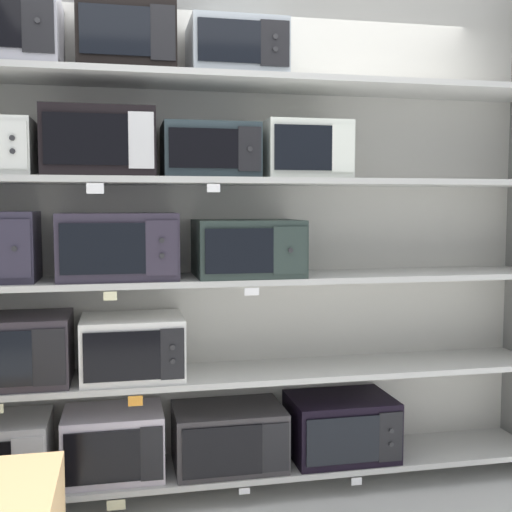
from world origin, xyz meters
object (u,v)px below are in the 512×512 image
microwave_5 (133,347)px  microwave_1 (114,443)px  microwave_15 (236,51)px  microwave_8 (247,248)px  microwave_0 (0,452)px  microwave_11 (209,152)px  microwave_4 (8,350)px  microwave_14 (126,41)px  microwave_3 (341,426)px  microwave_10 (100,144)px  microwave_7 (118,246)px  microwave_12 (304,151)px  microwave_2 (229,436)px

microwave_5 → microwave_1: bearing=180.0°
microwave_15 → microwave_8: bearing=-0.0°
microwave_0 → microwave_11: 1.78m
microwave_1 → microwave_4: microwave_4 is taller
microwave_1 → microwave_14: 1.97m
microwave_3 → microwave_10: 1.93m
microwave_7 → microwave_4: bearing=-180.0°
microwave_11 → microwave_15: microwave_15 is taller
microwave_10 → microwave_12: size_ratio=1.20×
microwave_4 → microwave_5: (0.58, -0.00, -0.01)m
microwave_10 → microwave_15: bearing=-0.0°
microwave_1 → microwave_15: bearing=0.0°
microwave_1 → microwave_14: bearing=0.2°
microwave_0 → microwave_15: size_ratio=1.02×
microwave_12 → microwave_14: bearing=180.0°
microwave_7 → microwave_8: microwave_7 is taller
microwave_8 → microwave_15: microwave_15 is taller
microwave_3 → microwave_11: size_ratio=1.17×
microwave_2 → microwave_8: microwave_8 is taller
microwave_5 → microwave_7: microwave_7 is taller
microwave_4 → microwave_12: 1.75m
microwave_1 → microwave_8: bearing=0.0°
microwave_3 → microwave_8: size_ratio=1.03×
microwave_10 → microwave_7: bearing=-0.1°
microwave_15 → microwave_5: bearing=-180.0°
microwave_3 → microwave_14: (-1.10, 0.00, 1.97)m
microwave_11 → microwave_10: bearing=-180.0°
microwave_0 → microwave_15: 2.27m
microwave_5 → microwave_14: microwave_14 is taller
microwave_1 → microwave_5: size_ratio=0.98×
microwave_2 → microwave_5: microwave_5 is taller
microwave_7 → microwave_5: bearing=-0.2°
microwave_12 → microwave_14: size_ratio=0.95×
microwave_8 → microwave_11: (-0.19, 0.00, 0.48)m
microwave_2 → microwave_7: (-0.54, 0.00, 1.00)m
microwave_1 → microwave_15: microwave_15 is taller
microwave_4 → microwave_7: microwave_7 is taller
microwave_5 → microwave_8: microwave_8 is taller
microwave_15 → microwave_14: bearing=180.0°
microwave_2 → microwave_11: (-0.09, 0.00, 1.46)m
microwave_11 → microwave_5: bearing=-180.0°
microwave_10 → microwave_14: size_ratio=1.14×
microwave_0 → microwave_11: (1.03, 0.00, 1.45)m
microwave_12 → microwave_14: (-0.88, 0.00, 0.50)m
microwave_3 → microwave_5: (-1.09, -0.00, 0.49)m
microwave_2 → microwave_3: (0.61, 0.00, 0.01)m
microwave_10 → microwave_14: bearing=0.0°
microwave_7 → microwave_8: 0.64m
microwave_12 → microwave_15: bearing=180.0°
microwave_1 → microwave_0: bearing=180.0°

